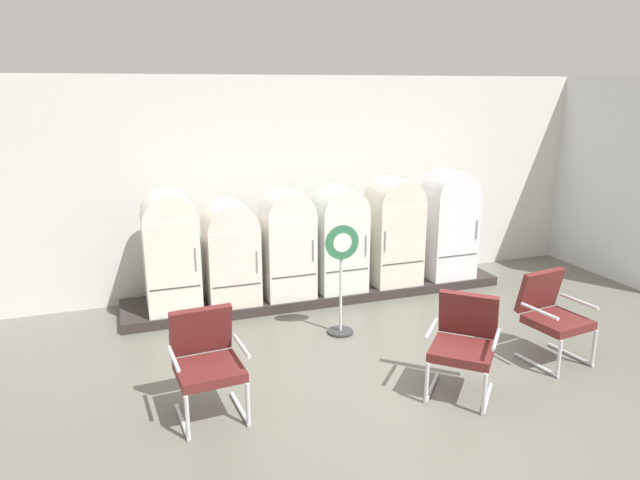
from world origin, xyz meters
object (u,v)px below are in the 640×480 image
Objects in this scene: refrigerator_0 at (170,248)px; armchair_right at (551,312)px; refrigerator_1 at (231,250)px; armchair_left at (207,358)px; refrigerator_4 at (394,228)px; refrigerator_2 at (288,241)px; refrigerator_5 at (449,221)px; armchair_center at (464,339)px; refrigerator_3 at (339,236)px; sign_stand at (341,284)px.

armchair_right is (3.82, -2.60, -0.40)m from refrigerator_0.
refrigerator_1 is at bearing -0.01° from refrigerator_0.
refrigerator_4 is at bearing 38.04° from armchair_left.
refrigerator_4 is (1.63, 0.04, 0.03)m from refrigerator_2.
refrigerator_5 is 1.64× the size of armchair_center.
refrigerator_4 is at bearing 76.98° from armchair_center.
refrigerator_5 is (4.08, -0.03, 0.03)m from refrigerator_0.
refrigerator_0 reaches higher than refrigerator_2.
refrigerator_2 is 2.53m from refrigerator_5.
refrigerator_2 is at bearing -1.34° from refrigerator_0.
refrigerator_3 is (0.77, 0.02, -0.01)m from refrigerator_2.
refrigerator_1 is 0.93× the size of refrigerator_3.
refrigerator_5 is at bearing 84.20° from armchair_right.
refrigerator_4 is 1.13× the size of sign_stand.
refrigerator_3 reaches higher than sign_stand.
refrigerator_2 is 0.96× the size of refrigerator_4.
sign_stand reaches higher than armchair_left.
refrigerator_4 is at bearing 1.29° from refrigerator_2.
refrigerator_0 is at bearing 147.30° from sign_stand.
refrigerator_3 is 1.08× the size of sign_stand.
sign_stand is at bearing -47.51° from refrigerator_1.
armchair_left and armchair_center have the same top height.
refrigerator_1 is 1.39× the size of armchair_right.
sign_stand is (-1.94, 1.39, 0.08)m from armchair_right.
refrigerator_0 is 2.32m from refrigerator_3.
refrigerator_3 is (2.32, -0.02, -0.04)m from refrigerator_0.
refrigerator_4 reaches higher than refrigerator_1.
refrigerator_0 is at bearing 145.80° from armchair_right.
armchair_left is (-1.48, -2.40, -0.37)m from refrigerator_2.
refrigerator_4 reaches higher than refrigerator_3.
armchair_left is at bearing -88.43° from refrigerator_0.
refrigerator_2 is at bearing 108.58° from armchair_center.
refrigerator_5 reaches higher than refrigerator_1.
armchair_center is at bearing -167.48° from armchair_right.
refrigerator_1 is 2.55m from armchair_left.
sign_stand is (-0.63, 1.68, 0.08)m from armchair_center.
refrigerator_2 is at bearing -2.66° from refrigerator_1.
refrigerator_5 is 2.62m from armchair_right.
sign_stand reaches higher than armchair_center.
refrigerator_0 is at bearing 179.58° from refrigerator_3.
refrigerator_3 is 1.30m from sign_stand.
refrigerator_4 reaches higher than sign_stand.
refrigerator_1 is 1.00× the size of sign_stand.
refrigerator_3 is 1.50× the size of armchair_left.
refrigerator_0 is 0.96× the size of refrigerator_5.
refrigerator_0 is 1.58× the size of armchair_left.
refrigerator_1 is 3.31m from refrigerator_5.
refrigerator_4 is (3.18, 0.00, -0.00)m from refrigerator_0.
refrigerator_0 reaches higher than sign_stand.
refrigerator_1 is 1.39× the size of armchair_left.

